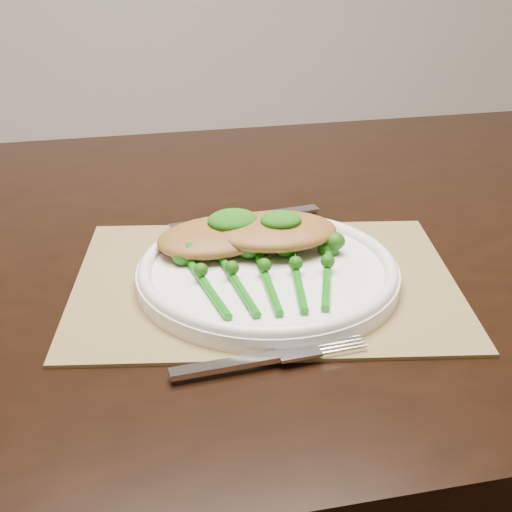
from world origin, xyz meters
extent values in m
cube|color=black|center=(-0.11, 0.11, 0.73)|extent=(1.61, 0.91, 0.04)
cube|color=olive|center=(-0.11, -0.02, 0.75)|extent=(0.45, 0.36, 0.00)
cylinder|color=white|center=(-0.11, -0.02, 0.76)|extent=(0.28, 0.28, 0.02)
torus|color=white|center=(-0.11, -0.02, 0.77)|extent=(0.28, 0.28, 0.01)
cube|color=silver|center=(-0.16, 0.13, 0.76)|extent=(0.08, 0.02, 0.01)
cube|color=silver|center=(-0.06, 0.15, 0.76)|extent=(0.12, 0.03, 0.00)
cube|color=silver|center=(-0.18, -0.17, 0.76)|extent=(0.10, 0.02, 0.01)
ellipsoid|color=brown|center=(-0.15, 0.04, 0.78)|extent=(0.16, 0.12, 0.03)
ellipsoid|color=brown|center=(-0.09, 0.03, 0.79)|extent=(0.15, 0.11, 0.03)
ellipsoid|color=#11480A|center=(-0.14, 0.04, 0.80)|extent=(0.06, 0.05, 0.02)
ellipsoid|color=#11480A|center=(-0.09, 0.02, 0.81)|extent=(0.05, 0.04, 0.02)
camera|label=1|loc=(-0.26, -0.68, 1.12)|focal=50.00mm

